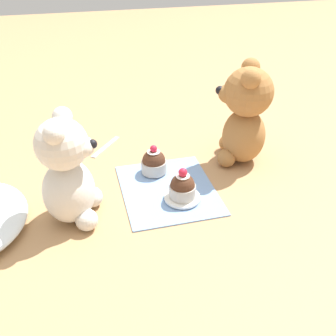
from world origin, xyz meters
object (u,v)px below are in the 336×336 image
at_px(teddy_bear_cream, 68,173).
at_px(cupcake_near_cream_bear, 154,163).
at_px(saucer_plate, 182,197).
at_px(teddy_bear_tan, 244,115).
at_px(teaspoon, 106,146).
at_px(cupcake_near_tan_bear, 182,187).

xyz_separation_m(teddy_bear_cream, cupcake_near_cream_bear, (0.11, -0.18, -0.07)).
relative_size(teddy_bear_cream, cupcake_near_cream_bear, 3.21).
distance_m(cupcake_near_cream_bear, saucer_plate, 0.12).
distance_m(teddy_bear_tan, teaspoon, 0.36).
relative_size(teddy_bear_tan, teaspoon, 2.03).
height_order(teddy_bear_tan, cupcake_near_cream_bear, teddy_bear_tan).
height_order(teddy_bear_cream, saucer_plate, teddy_bear_cream).
relative_size(cupcake_near_tan_bear, teaspoon, 0.58).
bearing_deg(saucer_plate, teddy_bear_tan, -55.32).
relative_size(teddy_bear_tan, cupcake_near_cream_bear, 3.50).
bearing_deg(saucer_plate, cupcake_near_cream_bear, 16.43).
relative_size(teddy_bear_cream, saucer_plate, 2.90).
distance_m(saucer_plate, cupcake_near_tan_bear, 0.03).
xyz_separation_m(teddy_bear_cream, cupcake_near_tan_bear, (-0.00, -0.22, -0.07)).
bearing_deg(teaspoon, cupcake_near_cream_bear, 70.61).
relative_size(teddy_bear_tan, cupcake_near_tan_bear, 3.50).
bearing_deg(teddy_bear_tan, teddy_bear_cream, -48.77).
bearing_deg(saucer_plate, teaspoon, 25.39).
distance_m(teddy_bear_cream, teddy_bear_tan, 0.42).
height_order(cupcake_near_cream_bear, cupcake_near_tan_bear, cupcake_near_tan_bear).
bearing_deg(teddy_bear_cream, cupcake_near_tan_bear, -77.20).
bearing_deg(teddy_bear_cream, teddy_bear_tan, -59.43).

